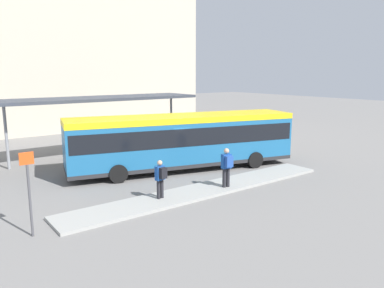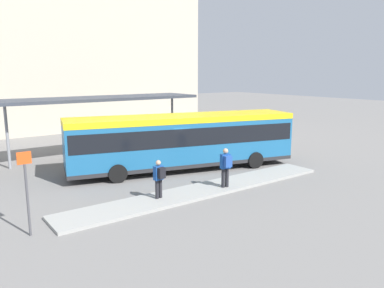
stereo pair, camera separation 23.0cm
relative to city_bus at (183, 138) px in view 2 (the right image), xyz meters
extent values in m
plane|color=slate|center=(-0.01, 0.00, -1.75)|extent=(120.00, 120.00, 0.00)
cube|color=#9E9E99|center=(-1.48, -3.77, -1.69)|extent=(13.51, 1.80, 0.12)
cube|color=#1E6093|center=(-0.01, 0.00, -0.09)|extent=(12.57, 5.60, 2.63)
cube|color=yellow|center=(-0.01, 0.00, 1.08)|extent=(12.59, 5.63, 0.30)
cube|color=black|center=(-0.01, 0.00, 0.23)|extent=(12.34, 5.57, 0.92)
cube|color=black|center=(5.93, -1.55, 0.23)|extent=(0.68, 2.32, 1.01)
cube|color=#28282B|center=(-0.01, 0.00, -1.30)|extent=(12.58, 5.62, 0.20)
cylinder|color=black|center=(4.00, 0.24, -1.30)|extent=(0.95, 0.50, 0.91)
cylinder|color=black|center=(3.37, -2.16, -1.30)|extent=(0.95, 0.50, 0.91)
cylinder|color=black|center=(-3.39, 2.17, -1.30)|extent=(0.95, 0.50, 0.91)
cylinder|color=black|center=(-4.02, -0.23, -1.30)|extent=(0.95, 0.50, 0.91)
cylinder|color=#232328|center=(-3.88, -3.67, -1.24)|extent=(0.15, 0.15, 0.79)
cylinder|color=#232328|center=(-3.70, -3.65, -1.24)|extent=(0.15, 0.15, 0.79)
cube|color=#194799|center=(-3.79, -3.66, -0.55)|extent=(0.42, 0.26, 0.59)
cube|color=black|center=(-3.76, -3.86, -0.52)|extent=(0.32, 0.23, 0.45)
sphere|color=tan|center=(-3.79, -3.66, -0.13)|extent=(0.21, 0.21, 0.21)
cylinder|color=#232328|center=(-0.66, -4.11, -1.20)|extent=(0.16, 0.16, 0.88)
cylinder|color=#232328|center=(-0.47, -4.15, -1.20)|extent=(0.16, 0.16, 0.88)
cube|color=#194799|center=(-0.57, -4.13, -0.43)|extent=(0.47, 0.31, 0.66)
cube|color=#234CA3|center=(-0.61, -4.35, -0.40)|extent=(0.36, 0.27, 0.50)
sphere|color=tan|center=(-0.57, -4.13, 0.04)|extent=(0.24, 0.24, 0.24)
torus|color=black|center=(8.20, 2.98, -1.41)|extent=(0.06, 0.71, 0.71)
torus|color=black|center=(8.18, 3.93, -1.41)|extent=(0.06, 0.71, 0.71)
cylinder|color=gold|center=(8.19, 3.45, -1.17)|extent=(0.05, 0.75, 0.04)
cylinder|color=gold|center=(8.19, 3.63, -1.23)|extent=(0.04, 0.04, 0.35)
cube|color=black|center=(8.19, 3.63, -1.06)|extent=(0.07, 0.18, 0.04)
cylinder|color=gold|center=(8.20, 3.07, -1.09)|extent=(0.48, 0.04, 0.03)
torus|color=black|center=(8.32, 4.62, -1.42)|extent=(0.11, 0.67, 0.67)
torus|color=black|center=(8.23, 3.72, -1.42)|extent=(0.11, 0.67, 0.67)
cylinder|color=silver|center=(8.28, 4.17, -1.21)|extent=(0.11, 0.71, 0.04)
cylinder|color=silver|center=(8.26, 4.01, -1.26)|extent=(0.04, 0.04, 0.33)
cube|color=black|center=(8.26, 4.01, -1.10)|extent=(0.09, 0.19, 0.04)
cylinder|color=silver|center=(8.32, 4.53, -1.13)|extent=(0.48, 0.08, 0.03)
torus|color=black|center=(8.31, 4.42, -1.42)|extent=(0.07, 0.68, 0.68)
torus|color=black|center=(8.35, 5.34, -1.42)|extent=(0.07, 0.68, 0.68)
cylinder|color=#2847AD|center=(8.33, 4.88, -1.20)|extent=(0.07, 0.72, 0.04)
cylinder|color=#2847AD|center=(8.33, 5.05, -1.25)|extent=(0.04, 0.04, 0.33)
cube|color=black|center=(8.33, 5.05, -1.09)|extent=(0.08, 0.18, 0.04)
cylinder|color=#2847AD|center=(8.31, 4.52, -1.12)|extent=(0.48, 0.05, 0.03)
cube|color=#383D47|center=(-2.29, 5.77, 1.90)|extent=(12.67, 3.23, 0.18)
cylinder|color=gray|center=(-7.67, 5.77, 0.03)|extent=(0.16, 0.16, 3.57)
cylinder|color=gray|center=(3.10, 5.77, 0.03)|extent=(0.16, 0.16, 3.57)
cylinder|color=slate|center=(-4.41, 3.33, -1.46)|extent=(0.88, 0.88, 0.58)
sphere|color=#286B2D|center=(-4.41, 3.33, -0.79)|extent=(1.02, 1.02, 1.02)
cylinder|color=#4C4C51|center=(-8.93, -4.06, -0.55)|extent=(0.08, 0.08, 2.40)
cube|color=#D84C19|center=(-8.93, -4.06, 0.85)|extent=(0.44, 0.03, 0.40)
cube|color=#BCB29E|center=(1.10, 23.12, 8.05)|extent=(24.21, 14.05, 19.60)
camera|label=1|loc=(-11.63, -16.27, 3.48)|focal=35.00mm
camera|label=2|loc=(-11.44, -16.41, 3.48)|focal=35.00mm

